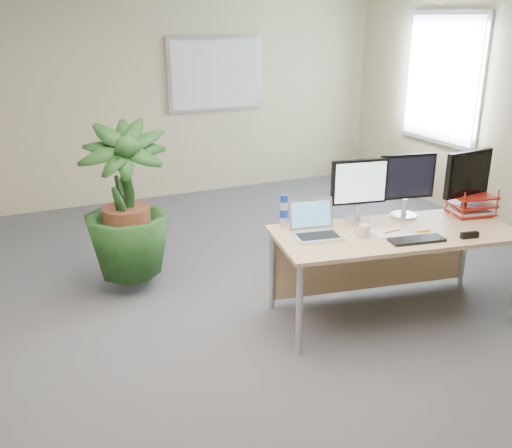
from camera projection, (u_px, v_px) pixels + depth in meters
name	position (u px, v px, depth m)	size (l,w,h in m)	color
floor	(262.00, 354.00, 4.03)	(8.00, 8.00, 0.00)	#4B4C51
back_wall	(124.00, 95.00, 6.99)	(7.00, 0.04, 2.70)	#C0B488
whiteboard	(216.00, 74.00, 7.36)	(1.30, 0.04, 0.95)	silver
window	(442.00, 79.00, 6.83)	(0.04, 1.30, 1.55)	silver
desk	(388.00, 245.00, 4.48)	(1.96, 1.09, 0.71)	tan
floor_plant	(126.00, 207.00, 4.77)	(0.84, 0.84, 1.50)	#153A15
monitor_left	(359.00, 187.00, 4.43)	(0.46, 0.21, 0.51)	silver
monitor_right	(407.00, 181.00, 4.55)	(0.47, 0.21, 0.52)	silver
monitor_dark	(468.00, 179.00, 4.60)	(0.48, 0.22, 0.53)	silver
laptop	(315.00, 227.00, 4.25)	(0.40, 0.36, 0.25)	silver
keyboard	(417.00, 240.00, 4.14)	(0.41, 0.14, 0.02)	black
coffee_mug	(364.00, 231.00, 4.21)	(0.12, 0.08, 0.09)	silver
spiral_notebook	(390.00, 233.00, 4.28)	(0.26, 0.20, 0.01)	white
orange_pen	(393.00, 231.00, 4.29)	(0.01, 0.01, 0.15)	orange
yellow_highlighter	(424.00, 231.00, 4.32)	(0.01, 0.01, 0.11)	yellow
water_bottle	(284.00, 212.00, 4.39)	(0.07, 0.07, 0.26)	silver
letter_tray	(471.00, 206.00, 4.68)	(0.38, 0.31, 0.16)	maroon
stapler	(469.00, 235.00, 4.19)	(0.14, 0.04, 0.05)	black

